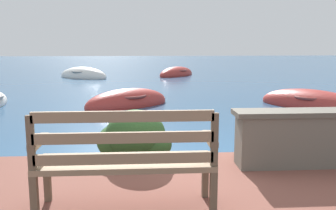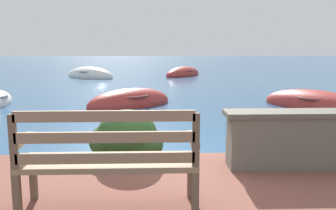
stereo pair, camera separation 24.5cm
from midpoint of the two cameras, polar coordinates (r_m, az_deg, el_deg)
The scene contains 9 objects.
ground_plane at distance 5.11m, azimuth 3.69°, elevation -9.69°, with size 80.00×80.00×0.00m.
park_bench at distance 3.28m, azimuth -6.96°, elevation -7.95°, with size 1.55×0.48×0.93m.
stone_wall at distance 4.83m, azimuth 23.35°, elevation -4.71°, with size 2.25×0.39×0.67m.
hedge_clump_left at distance 4.73m, azimuth -4.91°, elevation -5.03°, with size 0.94×0.68×0.64m.
hedge_clump_centre at distance 4.89m, azimuth 15.70°, elevation -5.17°, with size 0.86×0.62×0.58m.
rowboat_nearest at distance 10.29m, azimuth 22.23°, elevation -0.14°, with size 2.54×2.98×0.83m.
rowboat_mid at distance 10.01m, azimuth -5.17°, elevation 0.29°, with size 2.62×2.31×0.81m.
rowboat_outer at distance 18.10m, azimuth -11.41°, elevation 4.34°, with size 2.81×2.38×0.90m.
rowboat_distant at distance 18.76m, azimuth 2.67°, elevation 4.68°, with size 2.34×2.64×0.79m.
Camera 2 is at (-0.37, -4.81, 1.69)m, focal length 40.00 mm.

